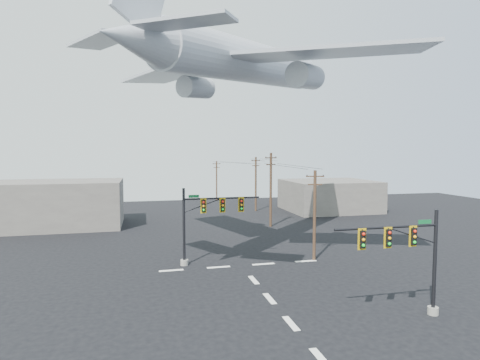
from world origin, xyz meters
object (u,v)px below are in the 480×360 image
object	(u,v)px
utility_pole_d	(217,180)
utility_pole_a	(315,213)
airliner	(248,63)
utility_pole_b	(271,188)
signal_mast_near	(411,257)
signal_mast_far	(204,221)
utility_pole_c	(256,183)

from	to	relation	value
utility_pole_d	utility_pole_a	bearing A→B (deg)	-101.68
utility_pole_d	airliner	distance (m)	45.39
utility_pole_b	utility_pole_d	xyz separation A→B (m)	(-1.97, 28.73, -0.92)
signal_mast_near	signal_mast_far	xyz separation A→B (m)	(-10.23, 14.12, 0.17)
signal_mast_far	utility_pole_d	distance (m)	45.01
utility_pole_b	utility_pole_c	world-z (taller)	utility_pole_b
signal_mast_far	utility_pole_a	bearing A→B (deg)	-6.14
utility_pole_a	utility_pole_b	xyz separation A→B (m)	(1.17, 16.40, 0.78)
signal_mast_near	signal_mast_far	bearing A→B (deg)	125.91
utility_pole_a	utility_pole_d	bearing A→B (deg)	104.97
signal_mast_near	utility_pole_c	size ratio (longest dim) A/B	0.78
signal_mast_far	utility_pole_c	bearing A→B (deg)	65.92
signal_mast_far	utility_pole_d	world-z (taller)	utility_pole_d
signal_mast_far	utility_pole_b	xyz separation A→B (m)	(11.11, 15.33, 1.23)
utility_pole_a	airliner	bearing A→B (deg)	173.39
signal_mast_far	utility_pole_a	size ratio (longest dim) A/B	0.86
utility_pole_a	utility_pole_b	distance (m)	16.46
airliner	utility_pole_a	bearing A→B (deg)	-65.11
utility_pole_a	airliner	world-z (taller)	airliner
signal_mast_near	utility_pole_d	size ratio (longest dim) A/B	0.88
utility_pole_a	utility_pole_c	xyz separation A→B (m)	(3.05, 30.14, 0.40)
utility_pole_d	utility_pole_b	bearing A→B (deg)	-98.77
signal_mast_near	signal_mast_far	distance (m)	17.44
utility_pole_a	airliner	xyz separation A→B (m)	(-5.66, 2.12, 13.52)
signal_mast_near	utility_pole_c	distance (m)	43.29
signal_mast_far	utility_pole_c	world-z (taller)	utility_pole_c
signal_mast_far	utility_pole_c	distance (m)	31.85
utility_pole_b	utility_pole_a	bearing A→B (deg)	-118.01
utility_pole_a	signal_mast_far	bearing A→B (deg)	-172.17
utility_pole_c	airliner	world-z (taller)	airliner
utility_pole_b	airliner	xyz separation A→B (m)	(-6.83, -14.28, 12.73)
utility_pole_b	airliner	world-z (taller)	airliner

